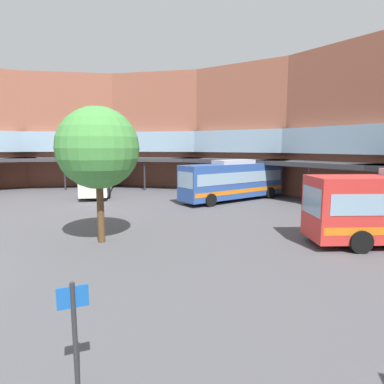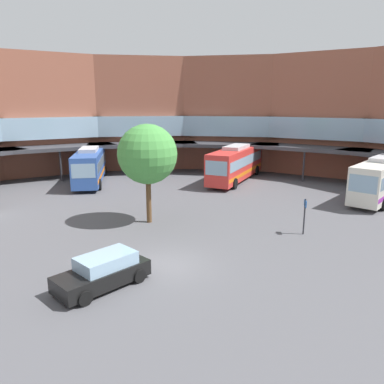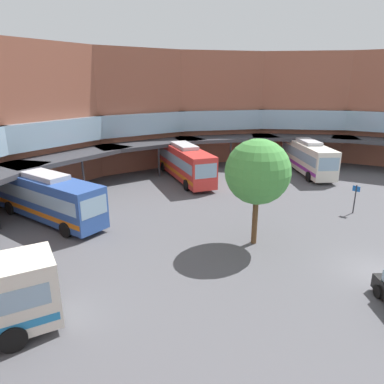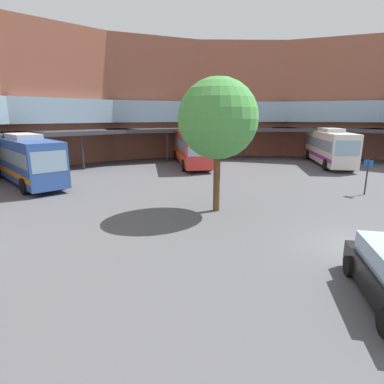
{
  "view_description": "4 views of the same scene",
  "coord_description": "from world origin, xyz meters",
  "views": [
    {
      "loc": [
        15.46,
        1.65,
        5.01
      ],
      "look_at": [
        2.24,
        11.5,
        2.64
      ],
      "focal_mm": 29.89,
      "sensor_mm": 36.0,
      "label": 1
    },
    {
      "loc": [
        -1.77,
        -18.27,
        8.4
      ],
      "look_at": [
        2.94,
        9.07,
        1.73
      ],
      "focal_mm": 34.96,
      "sensor_mm": 36.0,
      "label": 2
    },
    {
      "loc": [
        -20.3,
        -1.3,
        10.4
      ],
      "look_at": [
        -0.38,
        12.65,
        2.63
      ],
      "focal_mm": 32.8,
      "sensor_mm": 36.0,
      "label": 3
    },
    {
      "loc": [
        -12.52,
        -3.49,
        5.06
      ],
      "look_at": [
        -1.97,
        7.87,
        1.24
      ],
      "focal_mm": 29.0,
      "sensor_mm": 36.0,
      "label": 4
    }
  ],
  "objects": [
    {
      "name": "bus_0",
      "position": [
        -5.81,
        22.26,
        1.91
      ],
      "size": [
        2.9,
        10.91,
        3.77
      ],
      "rotation": [
        0.0,
        0.0,
        4.7
      ],
      "color": "#2D519E",
      "rests_on": "ground"
    },
    {
      "name": "plaza_tree",
      "position": [
        -0.44,
        7.56,
        4.9
      ],
      "size": [
        4.16,
        4.16,
        7.0
      ],
      "color": "brown",
      "rests_on": "ground"
    },
    {
      "name": "stop_sign_post",
      "position": [
        9.34,
        3.29,
        1.46
      ],
      "size": [
        0.18,
        0.59,
        2.38
      ],
      "color": "#2D2D33",
      "rests_on": "ground"
    },
    {
      "name": "station_building",
      "position": [
        0.0,
        19.54,
        6.69
      ],
      "size": [
        71.07,
        38.48,
        13.87
      ],
      "color": "#93543F",
      "rests_on": "ground"
    },
    {
      "name": "bus_2",
      "position": [
        -18.16,
        14.13,
        1.88
      ],
      "size": [
        12.17,
        7.67,
        3.7
      ],
      "rotation": [
        0.0,
        0.0,
        5.83
      ],
      "color": "silver",
      "rests_on": "ground"
    }
  ]
}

